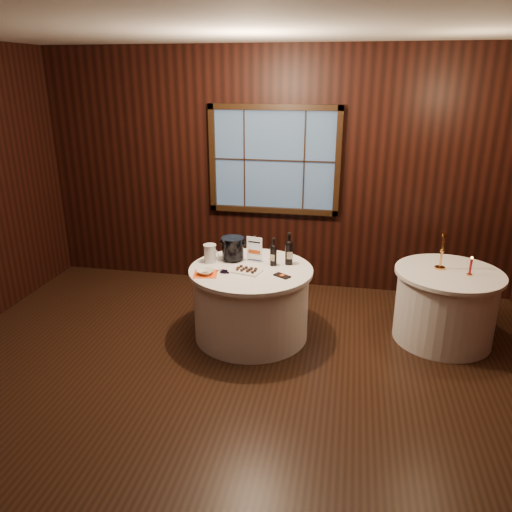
% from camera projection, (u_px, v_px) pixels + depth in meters
% --- Properties ---
extents(ground, '(6.00, 6.00, 0.00)m').
position_uv_depth(ground, '(229.00, 388.00, 4.47)').
color(ground, black).
rests_on(ground, ground).
extents(back_wall, '(6.00, 0.10, 3.00)m').
position_uv_depth(back_wall, '(274.00, 168.00, 6.24)').
color(back_wall, black).
rests_on(back_wall, ground).
extents(main_table, '(1.28, 1.28, 0.77)m').
position_uv_depth(main_table, '(251.00, 302.00, 5.26)').
color(main_table, white).
rests_on(main_table, ground).
extents(side_table, '(1.08, 1.08, 0.77)m').
position_uv_depth(side_table, '(445.00, 305.00, 5.19)').
color(side_table, white).
rests_on(side_table, ground).
extents(sign_stand, '(0.17, 0.11, 0.28)m').
position_uv_depth(sign_stand, '(255.00, 253.00, 5.30)').
color(sign_stand, '#B4B3BB').
rests_on(sign_stand, main_table).
extents(port_bottle_left, '(0.07, 0.08, 0.30)m').
position_uv_depth(port_bottle_left, '(273.00, 254.00, 5.18)').
color(port_bottle_left, black).
rests_on(port_bottle_left, main_table).
extents(port_bottle_right, '(0.08, 0.09, 0.34)m').
position_uv_depth(port_bottle_right, '(289.00, 251.00, 5.20)').
color(port_bottle_right, black).
rests_on(port_bottle_right, main_table).
extents(ice_bucket, '(0.25, 0.25, 0.25)m').
position_uv_depth(ice_bucket, '(233.00, 248.00, 5.32)').
color(ice_bucket, black).
rests_on(ice_bucket, main_table).
extents(chocolate_plate, '(0.33, 0.26, 0.04)m').
position_uv_depth(chocolate_plate, '(247.00, 270.00, 5.04)').
color(chocolate_plate, white).
rests_on(chocolate_plate, main_table).
extents(chocolate_box, '(0.19, 0.16, 0.01)m').
position_uv_depth(chocolate_box, '(282.00, 276.00, 4.93)').
color(chocolate_box, black).
rests_on(chocolate_box, main_table).
extents(grape_bunch, '(0.15, 0.08, 0.04)m').
position_uv_depth(grape_bunch, '(225.00, 271.00, 5.02)').
color(grape_bunch, black).
rests_on(grape_bunch, main_table).
extents(glass_pitcher, '(0.18, 0.14, 0.20)m').
position_uv_depth(glass_pitcher, '(210.00, 253.00, 5.27)').
color(glass_pitcher, silver).
rests_on(glass_pitcher, main_table).
extents(orange_napkin, '(0.27, 0.27, 0.00)m').
position_uv_depth(orange_napkin, '(205.00, 274.00, 4.99)').
color(orange_napkin, '#FF5315').
rests_on(orange_napkin, main_table).
extents(cracker_bowl, '(0.18, 0.18, 0.04)m').
position_uv_depth(cracker_bowl, '(205.00, 272.00, 4.98)').
color(cracker_bowl, white).
rests_on(cracker_bowl, orange_napkin).
extents(brass_candlestick, '(0.11, 0.11, 0.38)m').
position_uv_depth(brass_candlestick, '(441.00, 256.00, 5.08)').
color(brass_candlestick, gold).
rests_on(brass_candlestick, side_table).
extents(red_candle, '(0.05, 0.05, 0.20)m').
position_uv_depth(red_candle, '(470.00, 268.00, 4.94)').
color(red_candle, gold).
rests_on(red_candle, side_table).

